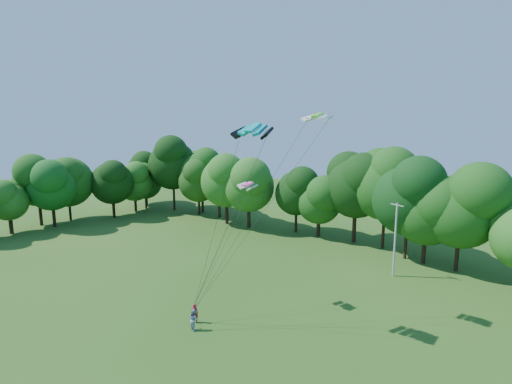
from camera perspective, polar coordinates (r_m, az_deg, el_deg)
The scene contains 9 objects.
utility_pole at distance 43.96m, azimuth 19.25°, elevation -6.36°, with size 1.51×0.57×7.83m.
kite_flyer_left at distance 33.96m, azimuth -8.76°, elevation -16.72°, with size 0.58×0.38×1.60m, color #A31524.
kite_flyer_right at distance 32.93m, azimuth -8.89°, elevation -17.53°, with size 0.83×0.64×1.70m, color #8E9DC5.
kite_teal at distance 29.31m, azimuth -0.41°, elevation 9.16°, with size 3.14×1.49×0.76m.
kite_green at distance 32.00m, azimuth 8.74°, elevation 10.80°, with size 2.40×1.10×0.39m.
kite_pink at distance 34.18m, azimuth -1.22°, elevation 1.14°, with size 2.03×1.26×0.34m.
tree_back_west at distance 69.34m, azimuth -8.23°, elevation 2.38°, with size 7.61×7.61×11.07m.
tree_back_center at distance 49.17m, azimuth 21.05°, elevation 0.32°, with size 9.13×9.13×13.27m.
tree_flank_west at distance 67.87m, azimuth -27.27°, elevation 1.42°, with size 7.89×7.89×11.48m.
Camera 1 is at (20.58, -9.94, 16.03)m, focal length 28.00 mm.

